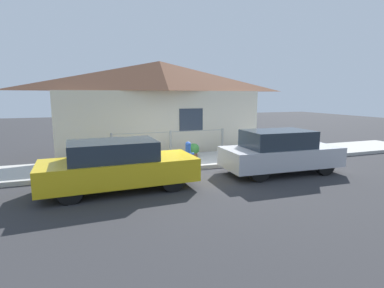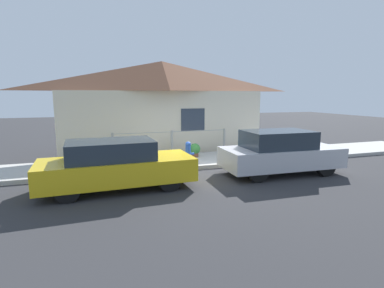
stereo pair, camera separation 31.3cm
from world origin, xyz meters
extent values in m
plane|color=#2D2D30|center=(0.00, 0.00, 0.00)|extent=(60.00, 60.00, 0.00)
cube|color=#B2AFA8|center=(0.00, 1.20, 0.07)|extent=(24.00, 2.39, 0.14)
cube|color=beige|center=(0.00, 2.91, 1.42)|extent=(9.06, 0.12, 2.84)
cube|color=#2D3847|center=(1.13, 2.84, 1.56)|extent=(1.10, 0.04, 1.00)
pyramid|color=#A36647|center=(0.00, 3.95, 3.51)|extent=(9.46, 2.20, 1.34)
cylinder|color=#999993|center=(-2.40, 2.24, 0.66)|extent=(0.10, 0.10, 1.04)
cylinder|color=#999993|center=(0.00, 2.24, 0.66)|extent=(0.10, 0.10, 1.04)
cylinder|color=#999993|center=(2.40, 2.24, 0.66)|extent=(0.10, 0.10, 1.04)
cylinder|color=#999993|center=(0.00, 2.24, 1.13)|extent=(4.80, 0.03, 0.03)
cube|color=gold|center=(-2.51, -1.35, 0.56)|extent=(4.31, 1.80, 0.64)
cube|color=#232D38|center=(-2.68, -1.35, 1.14)|extent=(2.39, 1.54, 0.53)
cylinder|color=black|center=(-1.22, -0.59, 0.32)|extent=(0.64, 0.22, 0.63)
cylinder|color=black|center=(-1.17, -2.01, 0.32)|extent=(0.64, 0.22, 0.63)
cylinder|color=black|center=(-3.85, -0.68, 0.32)|extent=(0.64, 0.22, 0.63)
cylinder|color=black|center=(-3.81, -2.10, 0.32)|extent=(0.64, 0.22, 0.63)
cube|color=#B7B7BC|center=(2.89, -1.35, 0.58)|extent=(4.06, 1.80, 0.65)
cube|color=#232D38|center=(2.73, -1.34, 1.19)|extent=(2.25, 1.54, 0.57)
cylinder|color=black|center=(4.15, -0.67, 0.33)|extent=(0.67, 0.22, 0.66)
cylinder|color=black|center=(4.11, -2.10, 0.33)|extent=(0.67, 0.22, 0.66)
cylinder|color=black|center=(1.67, -0.59, 0.33)|extent=(0.67, 0.22, 0.66)
cylinder|color=black|center=(1.62, -2.02, 0.33)|extent=(0.67, 0.22, 0.66)
cylinder|color=blue|center=(0.12, 0.35, 0.49)|extent=(0.19, 0.19, 0.70)
sphere|color=blue|center=(0.12, 0.35, 0.89)|extent=(0.20, 0.20, 0.20)
cylinder|color=blue|center=(-0.02, 0.35, 0.53)|extent=(0.17, 0.09, 0.09)
cylinder|color=blue|center=(0.26, 0.35, 0.53)|extent=(0.17, 0.09, 0.09)
cylinder|color=brown|center=(0.79, 1.55, 0.23)|extent=(0.29, 0.29, 0.16)
sphere|color=#387F38|center=(0.79, 1.55, 0.48)|extent=(0.45, 0.45, 0.45)
camera|label=1|loc=(-3.39, -9.73, 2.65)|focal=28.00mm
camera|label=2|loc=(-3.10, -9.83, 2.65)|focal=28.00mm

